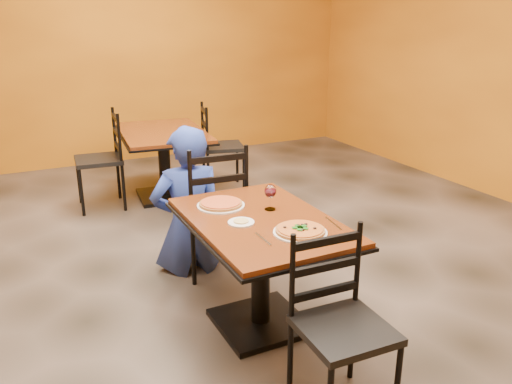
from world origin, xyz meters
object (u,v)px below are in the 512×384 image
table_main (261,247)px  side_plate (241,222)px  pizza_main (300,230)px  wine_glass (270,196)px  chair_second_left (98,160)px  plate_main (300,232)px  table_second (164,148)px  diner (187,199)px  chair_second_right (223,147)px  plate_far (221,206)px  chair_main_far (211,207)px  pizza_far (221,203)px  chair_main_near (344,331)px

table_main → side_plate: side_plate is taller
pizza_main → wine_glass: bearing=86.3°
chair_second_left → plate_main: bearing=16.0°
table_main → side_plate: bearing=-174.0°
table_second → wine_glass: wine_glass is taller
plate_main → diner: bearing=99.7°
chair_second_right → wine_glass: 2.75m
chair_second_right → pizza_main: (-0.80, -3.03, 0.28)m
plate_main → wine_glass: wine_glass is taller
plate_far → wine_glass: size_ratio=1.72×
chair_main_far → table_main: bearing=92.3°
pizza_far → wine_glass: 0.33m
table_second → chair_main_near: bearing=-93.0°
table_main → chair_main_far: 0.90m
pizza_main → chair_second_right: bearing=75.2°
table_main → table_second: (0.20, 2.73, 0.00)m
table_main → plate_main: size_ratio=3.97×
diner → side_plate: diner is taller
chair_second_right → pizza_far: 2.65m
chair_main_far → chair_second_right: size_ratio=1.05×
chair_main_near → diner: (-0.14, 1.88, 0.11)m
diner → table_main: bearing=102.3°
chair_main_far → pizza_main: (0.07, -1.20, 0.25)m
plate_main → pizza_far: (-0.23, 0.61, 0.02)m
side_plate → wine_glass: bearing=25.8°
pizza_far → plate_far: bearing=90.0°
chair_main_near → plate_far: (-0.15, 1.18, 0.29)m
chair_main_near → diner: size_ratio=0.81×
chair_second_left → pizza_main: (0.59, -3.03, 0.27)m
chair_main_near → table_main: bearing=93.3°
diner → chair_main_far: bearing=150.6°
chair_second_right → side_plate: (-1.04, -2.75, 0.26)m
plate_far → wine_glass: (0.26, -0.19, 0.08)m
table_second → chair_main_far: chair_main_far is taller
pizza_main → plate_far: 0.65m
chair_main_near → plate_far: bearing=99.6°
plate_main → pizza_far: pizza_far is taller
chair_main_near → plate_main: size_ratio=3.03×
pizza_far → diner: bearing=89.2°
chair_second_right → table_second: bearing=103.7°
chair_main_near → wine_glass: (0.11, 0.98, 0.37)m
table_main → diner: diner is taller
chair_main_far → diner: size_ratio=0.90×
side_plate → chair_second_left: bearing=97.3°
pizza_main → plate_far: size_ratio=0.92×
plate_far → pizza_far: bearing=-90.0°
plate_main → plate_far: bearing=111.0°
table_main → chair_second_right: 2.88m
plate_main → wine_glass: bearing=86.3°
table_main → pizza_far: pizza_far is taller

